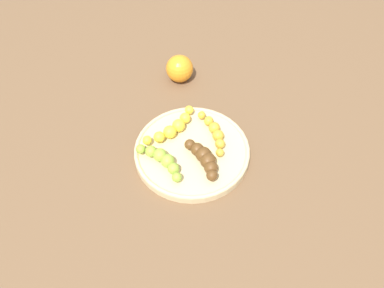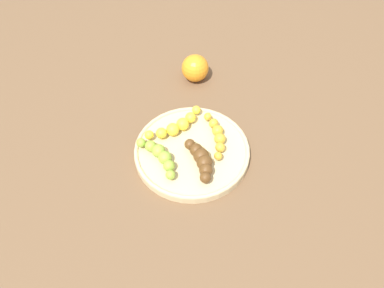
# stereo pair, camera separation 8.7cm
# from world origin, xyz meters

# --- Properties ---
(ground_plane) EXTENTS (2.40, 2.40, 0.00)m
(ground_plane) POSITION_xyz_m (0.00, 0.00, 0.00)
(ground_plane) COLOR brown
(fruit_bowl) EXTENTS (0.27, 0.27, 0.02)m
(fruit_bowl) POSITION_xyz_m (0.00, 0.00, 0.01)
(fruit_bowl) COLOR #D1B784
(fruit_bowl) RESTS_ON ground_plane
(banana_overripe) EXTENTS (0.12, 0.06, 0.04)m
(banana_overripe) POSITION_xyz_m (-0.05, -0.02, 0.04)
(banana_overripe) COLOR #593819
(banana_overripe) RESTS_ON fruit_bowl
(banana_spotted) EXTENTS (0.14, 0.05, 0.03)m
(banana_spotted) POSITION_xyz_m (0.03, -0.06, 0.03)
(banana_spotted) COLOR gold
(banana_spotted) RESTS_ON fruit_bowl
(banana_yellow) EXTENTS (0.10, 0.14, 0.03)m
(banana_yellow) POSITION_xyz_m (0.06, 0.04, 0.04)
(banana_yellow) COLOR yellow
(banana_yellow) RESTS_ON fruit_bowl
(banana_green) EXTENTS (0.12, 0.09, 0.03)m
(banana_green) POSITION_xyz_m (-0.03, 0.07, 0.04)
(banana_green) COLOR #8CAD38
(banana_green) RESTS_ON fruit_bowl
(orange_fruit) EXTENTS (0.08, 0.08, 0.08)m
(orange_fruit) POSITION_xyz_m (0.27, -0.02, 0.04)
(orange_fruit) COLOR orange
(orange_fruit) RESTS_ON ground_plane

